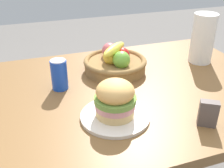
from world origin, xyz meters
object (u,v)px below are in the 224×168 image
object	(u,v)px
plate	(115,116)
fruit_basket	(115,62)
soda_can	(59,75)
napkin_holder	(208,114)
paper_towel_roll	(203,38)
sandwich	(115,99)

from	to	relation	value
plate	fruit_basket	size ratio (longest dim) A/B	0.83
soda_can	napkin_holder	distance (m)	0.58
soda_can	paper_towel_roll	distance (m)	0.71
fruit_basket	paper_towel_roll	world-z (taller)	paper_towel_roll
plate	fruit_basket	bearing A→B (deg)	70.43
napkin_holder	soda_can	bearing A→B (deg)	168.29
plate	paper_towel_roll	world-z (taller)	paper_towel_roll
soda_can	fruit_basket	size ratio (longest dim) A/B	0.43
plate	paper_towel_roll	distance (m)	0.66
sandwich	napkin_holder	distance (m)	0.31
plate	sandwich	size ratio (longest dim) A/B	1.69
napkin_holder	plate	bearing A→B (deg)	-174.26
sandwich	paper_towel_roll	xyz separation A→B (m)	(0.56, 0.32, 0.04)
sandwich	paper_towel_roll	world-z (taller)	paper_towel_roll
sandwich	napkin_holder	world-z (taller)	sandwich
soda_can	napkin_holder	bearing A→B (deg)	-44.39
fruit_basket	napkin_holder	world-z (taller)	fruit_basket
napkin_holder	sandwich	bearing A→B (deg)	-174.26
paper_towel_roll	napkin_holder	bearing A→B (deg)	-122.54
plate	fruit_basket	world-z (taller)	fruit_basket
sandwich	napkin_holder	xyz separation A→B (m)	(0.27, -0.14, -0.03)
soda_can	fruit_basket	xyz separation A→B (m)	(0.27, 0.08, -0.02)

